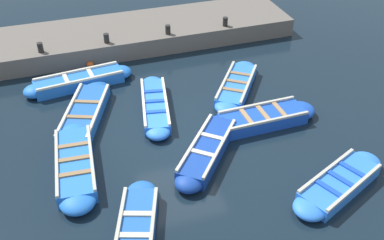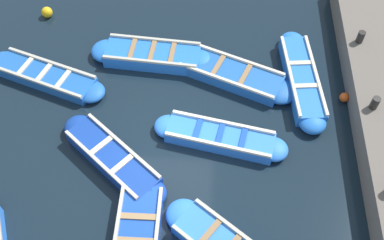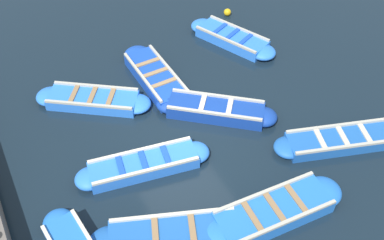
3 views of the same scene
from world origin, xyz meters
name	(u,v)px [view 1 (image 1 of 3)]	position (x,y,z in m)	size (l,w,h in m)	color
ground_plane	(178,133)	(0.00, 0.00, 0.00)	(120.00, 120.00, 0.00)	black
boat_inner_gap	(75,164)	(-0.68, 3.06, 0.19)	(3.70, 1.16, 0.45)	blue
boat_outer_left	(339,184)	(-3.50, -3.20, 0.17)	(2.07, 3.34, 0.40)	blue
boat_near_quay	(79,81)	(3.56, 2.45, 0.20)	(1.14, 3.76, 0.46)	blue
boat_tucked	(207,150)	(-1.24, -0.46, 0.20)	(3.13, 2.78, 0.45)	navy
boat_outer_right	(263,118)	(-0.36, -2.56, 0.19)	(1.00, 3.52, 0.45)	#1947B7
boat_alongside	(237,86)	(1.65, -2.56, 0.16)	(3.24, 2.65, 0.38)	blue
boat_drifting	(85,114)	(1.60, 2.52, 0.17)	(3.86, 2.25, 0.40)	#1E59AD
boat_bow_out	(155,106)	(1.36, 0.35, 0.17)	(3.54, 1.35, 0.40)	blue
boat_centre	(135,240)	(-3.60, 2.09, 0.16)	(3.76, 1.93, 0.38)	#1E59AD
quay_wall	(132,34)	(6.28, 0.00, 0.35)	(2.99, 12.78, 0.71)	#605951
bollard_north	(225,22)	(5.14, -3.51, 0.88)	(0.20, 0.20, 0.35)	black
bollard_mid_north	(168,30)	(5.14, -1.17, 0.88)	(0.20, 0.20, 0.35)	black
bollard_mid_south	(106,38)	(5.14, 1.17, 0.88)	(0.20, 0.20, 0.35)	black
bollard_south	(40,48)	(5.14, 3.51, 0.88)	(0.20, 0.20, 0.35)	black
buoy_white_drifting	(90,65)	(4.69, 1.92, 0.13)	(0.26, 0.26, 0.26)	#E05119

